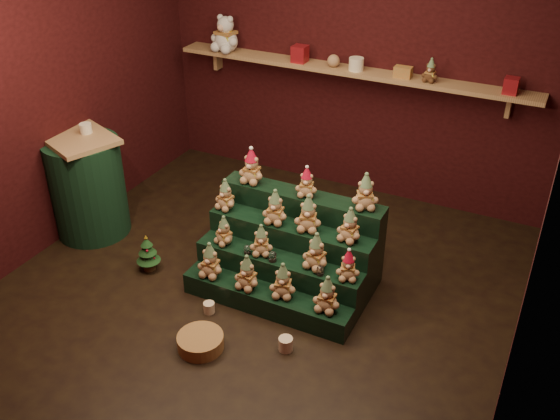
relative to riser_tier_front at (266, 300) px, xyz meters
The scene contains 41 objects.
ground 0.31m from the riser_tier_front, 130.19° to the left, with size 4.00×4.00×0.00m, color black.
back_wall 2.63m from the riser_tier_front, 94.83° to the left, with size 4.00×0.10×2.80m, color black.
front_wall 2.25m from the riser_tier_front, 96.03° to the right, with size 4.00×0.10×2.80m, color black.
left_wall 2.61m from the riser_tier_front, behind, with size 0.10×4.00×2.80m, color black.
right_wall 2.28m from the riser_tier_front, ahead, with size 0.10×4.00×2.80m, color black.
back_shelf 2.43m from the riser_tier_front, 95.23° to the left, with size 3.60×0.26×0.24m.
riser_tier_front is the anchor object (origin of this frame).
riser_tier_midfront 0.24m from the riser_tier_front, 90.00° to the left, with size 1.40×0.22×0.36m, color black.
riser_tier_midback 0.48m from the riser_tier_front, 90.00° to the left, with size 1.40×0.22×0.54m, color black.
riser_tier_back 0.71m from the riser_tier_front, 90.00° to the left, with size 1.40×0.22×0.72m, color black.
teddy_0 0.55m from the riser_tier_front, behind, with size 0.21×0.19×0.30m, color tan, non-canonical shape.
teddy_1 0.28m from the riser_tier_front, behind, with size 0.21×0.18×0.29m, color tan, non-canonical shape.
teddy_2 0.27m from the riser_tier_front, ahead, with size 0.20×0.18×0.29m, color tan, non-canonical shape.
teddy_3 0.56m from the riser_tier_front, ahead, with size 0.21×0.19×0.29m, color tan, non-canonical shape.
teddy_4 0.66m from the riser_tier_front, 156.69° to the left, with size 0.18×0.16×0.25m, color tan, non-canonical shape.
teddy_5 0.47m from the riser_tier_front, 124.76° to the left, with size 0.18×0.17×0.26m, color tan, non-canonical shape.
teddy_6 0.57m from the riser_tier_front, 36.95° to the left, with size 0.21×0.19×0.30m, color tan, non-canonical shape.
teddy_7 0.74m from the riser_tier_front, 19.62° to the left, with size 0.18×0.16×0.25m, color tan, non-canonical shape.
teddy_8 0.94m from the riser_tier_front, 143.79° to the left, with size 0.19×0.17×0.27m, color tan, non-canonical shape.
teddy_9 0.74m from the riser_tier_front, 106.97° to the left, with size 0.20×0.18×0.29m, color tan, non-canonical shape.
teddy_10 0.76m from the riser_tier_front, 71.13° to the left, with size 0.21×0.19×0.30m, color tan, non-canonical shape.
teddy_11 0.89m from the riser_tier_front, 41.73° to the left, with size 0.20×0.18×0.28m, color tan, non-canonical shape.
teddy_12 1.12m from the riser_tier_front, 125.46° to the left, with size 0.21×0.19×0.30m, color tan, non-canonical shape.
teddy_13 0.99m from the riser_tier_front, 86.21° to the left, with size 0.18×0.16×0.25m, color tan, non-canonical shape.
teddy_14 1.15m from the riser_tier_front, 51.67° to the left, with size 0.21×0.19×0.29m, color tan, non-canonical shape.
snow_globe_a 0.43m from the riser_tier_front, 147.06° to the left, with size 0.06×0.06×0.08m.
snow_globe_b 0.35m from the riser_tier_front, 97.81° to the left, with size 0.06×0.06×0.09m.
snow_globe_c 0.52m from the riser_tier_front, 22.66° to the left, with size 0.06×0.06×0.08m.
side_table 2.06m from the riser_tier_front, behind, with size 0.78×0.72×0.97m.
table_ornament 2.24m from the riser_tier_front, 168.42° to the left, with size 0.11×0.11×0.09m, color beige.
mini_christmas_tree 1.15m from the riser_tier_front, behind, with size 0.21×0.21×0.35m.
mug_left 0.45m from the riser_tier_front, 149.19° to the right, with size 0.09×0.09×0.09m, color beige.
mug_right 0.48m from the riser_tier_front, 45.18° to the right, with size 0.11×0.11×0.11m, color beige.
wicker_basket 0.64m from the riser_tier_front, 111.14° to the right, with size 0.34×0.34×0.11m, color #A77743.
white_bear 2.95m from the riser_tier_front, 126.31° to the left, with size 0.33×0.30×0.46m, color silver, non-canonical shape.
brown_bear 2.53m from the riser_tier_front, 73.78° to the left, with size 0.15×0.13×0.21m, color #52351B, non-canonical shape.
gift_tin_red_a 2.55m from the riser_tier_front, 108.37° to the left, with size 0.14×0.14×0.16m, color maroon.
gift_tin_cream 2.45m from the riser_tier_front, 92.91° to the left, with size 0.14×0.14×0.12m, color beige.
gift_tin_red_b 2.77m from the riser_tier_front, 57.96° to the left, with size 0.12×0.12×0.14m, color maroon.
shelf_plush_ball 2.47m from the riser_tier_front, 99.19° to the left, with size 0.12×0.12×0.12m, color tan.
scarf_gift_box 2.47m from the riser_tier_front, 80.44° to the left, with size 0.16×0.10×0.10m, color #D2541D.
Camera 1 is at (2.00, -3.62, 3.20)m, focal length 40.00 mm.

